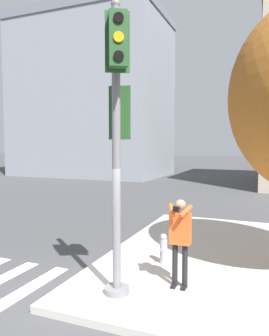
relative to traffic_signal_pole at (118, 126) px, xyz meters
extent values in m
plane|color=#424244|center=(-0.73, -0.52, -3.28)|extent=(160.00, 160.00, 0.00)
cube|color=silver|center=(-1.93, -0.57, -3.27)|extent=(0.35, 3.06, 0.01)
cylinder|color=slate|center=(-0.03, -0.01, -3.07)|extent=(0.48, 0.48, 0.12)
cylinder|color=slate|center=(-0.03, -0.01, -0.45)|extent=(0.16, 0.16, 5.12)
sphere|color=slate|center=(-0.03, -0.01, 2.15)|extent=(0.17, 0.17, 0.17)
cylinder|color=slate|center=(-0.08, 0.20, 0.27)|extent=(0.12, 0.28, 0.05)
cube|color=#234C23|center=(-0.14, 0.45, 0.27)|extent=(0.35, 0.31, 0.90)
cube|color=#234C23|center=(-0.11, 0.32, 0.27)|extent=(0.41, 0.13, 1.02)
cylinder|color=black|center=(-0.18, 0.58, 0.57)|extent=(0.17, 0.07, 0.17)
cylinder|color=orange|center=(-0.18, 0.58, 0.27)|extent=(0.17, 0.07, 0.17)
cylinder|color=black|center=(-0.18, 0.58, -0.03)|extent=(0.17, 0.07, 0.17)
cylinder|color=slate|center=(0.08, -0.20, 1.39)|extent=(0.18, 0.26, 0.05)
cube|color=#234C23|center=(0.20, -0.42, 1.39)|extent=(0.38, 0.36, 0.90)
cube|color=#234C23|center=(0.14, -0.31, 1.39)|extent=(0.38, 0.23, 1.02)
cylinder|color=black|center=(0.27, -0.54, 1.69)|extent=(0.16, 0.11, 0.17)
cylinder|color=orange|center=(0.27, -0.54, 1.39)|extent=(0.16, 0.11, 0.17)
cylinder|color=black|center=(0.27, -0.54, 1.09)|extent=(0.16, 0.11, 0.17)
cube|color=black|center=(0.90, 0.66, -3.11)|extent=(0.09, 0.24, 0.05)
cube|color=black|center=(1.10, 0.66, -3.11)|extent=(0.09, 0.24, 0.05)
cylinder|color=black|center=(0.90, 0.72, -2.70)|extent=(0.11, 0.11, 0.86)
cylinder|color=black|center=(1.10, 0.72, -2.70)|extent=(0.11, 0.11, 0.86)
cube|color=#E55623|center=(1.00, 0.72, -1.97)|extent=(0.40, 0.22, 0.61)
sphere|color=tan|center=(1.00, 0.72, -1.50)|extent=(0.21, 0.21, 0.21)
cube|color=black|center=(1.00, 0.41, -1.52)|extent=(0.12, 0.10, 0.09)
cylinder|color=black|center=(1.00, 0.34, -1.52)|extent=(0.06, 0.08, 0.06)
cylinder|color=#E55623|center=(0.86, 0.58, -1.59)|extent=(0.23, 0.35, 0.23)
cylinder|color=#E55623|center=(1.13, 0.58, -1.59)|extent=(0.23, 0.35, 0.23)
cylinder|color=#99999E|center=(0.33, 1.81, -2.84)|extent=(0.18, 0.18, 0.58)
sphere|color=#99999E|center=(0.33, 1.81, -2.50)|extent=(0.16, 0.16, 0.16)
cylinder|color=#99999E|center=(0.33, 1.69, -2.78)|extent=(0.08, 0.06, 0.08)
cube|color=gray|center=(-13.25, 22.69, 3.84)|extent=(13.84, 8.92, 14.24)
cube|color=slate|center=(-13.25, 22.69, 11.36)|extent=(14.04, 9.12, 0.80)
camera|label=1|loc=(2.54, -5.43, -0.33)|focal=35.00mm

